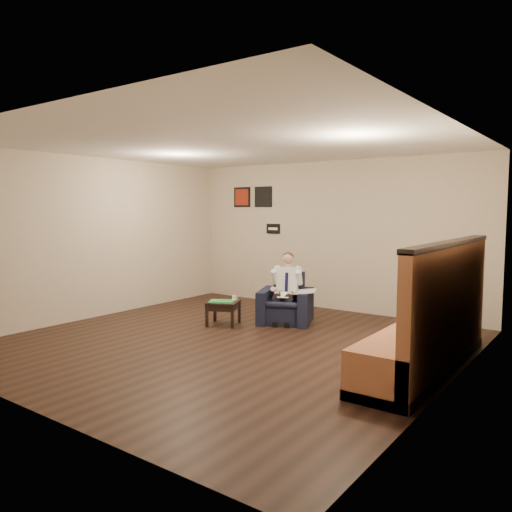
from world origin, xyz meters
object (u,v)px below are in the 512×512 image
Objects in this scene: banquette at (424,306)px; coffee_mug at (234,298)px; armchair at (286,298)px; seated_man at (285,290)px; green_folder at (221,301)px; cafe_table at (449,320)px; side_table at (223,313)px; smartphone at (228,300)px.

coffee_mug is at bearing 171.44° from banquette.
armchair is 2.89m from banquette.
seated_man is 2.80m from banquette.
cafe_table is (3.41, 0.76, -0.00)m from green_folder.
side_table is 0.61× the size of cafe_table.
banquette reaches higher than armchair.
smartphone is at bearing -162.71° from armchair.
seated_man is at bearing 41.11° from green_folder.
smartphone is (-0.74, -0.61, -0.01)m from armchair.
seated_man reaches higher than coffee_mug.
side_table is at bearing -97.35° from smartphone.
cafe_table is at bearing 12.59° from green_folder.
seated_man is at bearing -90.00° from armchair.
banquette is (3.38, -0.33, 0.56)m from side_table.
coffee_mug reaches higher than green_folder.
cafe_table reaches higher than coffee_mug.
side_table is at bearing -161.56° from seated_man.
seated_man is 2.84× the size of green_folder.
side_table is 0.30m from coffee_mug.
cafe_table is at bearing 12.23° from side_table.
side_table is at bearing 174.34° from banquette.
coffee_mug is 3.33m from banquette.
cafe_table is (3.40, 0.59, -0.00)m from smartphone.
seated_man is at bearing -178.37° from cafe_table.
banquette is (3.40, -0.31, 0.36)m from green_folder.
armchair is at bearing 157.58° from banquette.
coffee_mug is at bearing 56.85° from side_table.
seated_man is at bearing 40.62° from side_table.
smartphone is at bearing -170.19° from cafe_table.
green_folder is 3.21× the size of smartphone.
green_folder is (-0.79, -0.69, -0.16)m from seated_man.
armchair is 1.75× the size of side_table.
armchair is 10.14× the size of coffee_mug.
green_folder is at bearing -167.41° from cafe_table.
armchair is 0.87m from coffee_mug.
seated_man is at bearing 20.08° from smartphone.
banquette is at bearing -8.56° from coffee_mug.
banquette is (3.28, -0.49, 0.32)m from coffee_mug.
seated_man is 2.32× the size of side_table.
side_table is 5.79× the size of coffee_mug.
armchair is 0.75× the size of seated_man.
coffee_mug is 0.12m from smartphone.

